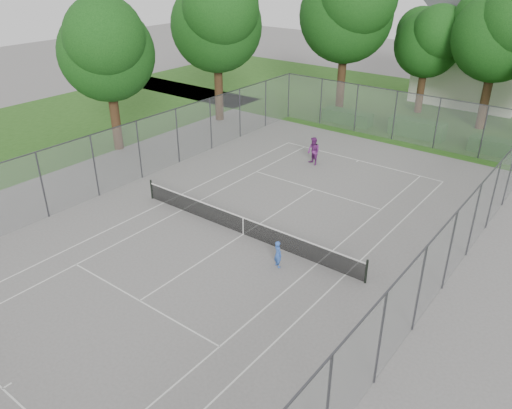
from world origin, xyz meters
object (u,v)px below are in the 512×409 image
Objects in this scene: girl_player at (278,254)px; woman_player at (314,151)px; tennis_net at (243,225)px; house at (477,51)px.

woman_player reaches higher than girl_player.
tennis_net is 9.74m from woman_player.
house is at bearing 87.83° from tennis_net.
woman_player reaches higher than tennis_net.
woman_player is at bearing -98.47° from house.
tennis_net is at bearing 1.67° from girl_player.
house is 8.74× the size of girl_player.
girl_player is 11.78m from woman_player.
house reaches higher than woman_player.
tennis_net is 3.11m from girl_player.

